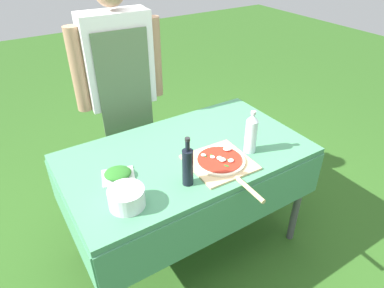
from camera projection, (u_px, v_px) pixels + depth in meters
The scene contains 8 objects.
ground_plane at pixel (187, 243), 2.40m from camera, with size 12.00×12.00×0.00m, color #2D5B1E.
prep_table at pixel (187, 164), 2.03m from camera, with size 1.42×0.83×0.77m.
person_cook at pixel (120, 82), 2.33m from camera, with size 0.62×0.23×1.64m.
pizza_on_peel at pixel (221, 162), 1.87m from camera, with size 0.34×0.54×0.05m.
oil_bottle at pixel (188, 166), 1.68m from camera, with size 0.06×0.06×0.27m.
water_bottle at pixel (251, 133), 1.92m from camera, with size 0.07×0.07×0.26m.
herb_container at pixel (118, 174), 1.77m from camera, with size 0.20×0.19×0.04m.
mixing_tub at pixel (127, 198), 1.58m from camera, with size 0.17×0.17×0.09m, color silver.
Camera 1 is at (-0.85, -1.40, 1.89)m, focal length 32.00 mm.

